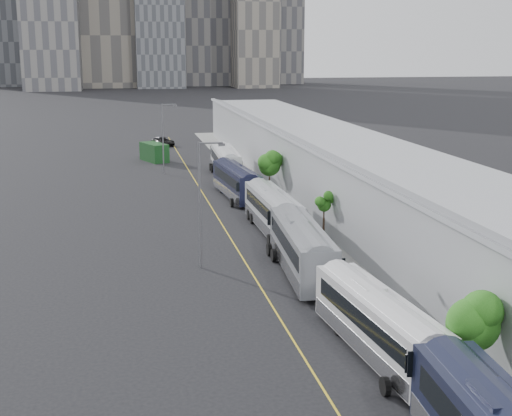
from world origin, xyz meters
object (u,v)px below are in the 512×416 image
object	(u,v)px
bus_2	(378,329)
street_lamp_far	(164,134)
bus_3	(302,252)
street_lamp_near	(202,197)
bus_5	(236,184)
bus_6	(225,164)
bus_4	(273,214)
suv	(163,141)
shipping_container	(154,152)

from	to	relation	value
bus_2	street_lamp_far	world-z (taller)	street_lamp_far
bus_3	bus_2	bearing A→B (deg)	-84.54
bus_3	street_lamp_near	world-z (taller)	street_lamp_near
bus_2	bus_5	world-z (taller)	bus_5
bus_3	bus_6	xyz separation A→B (m)	(0.67, 41.81, -0.04)
bus_5	street_lamp_far	bearing A→B (deg)	106.60
bus_2	bus_4	size ratio (longest dim) A/B	0.96
street_lamp_far	bus_4	bearing A→B (deg)	-76.98
bus_2	bus_3	xyz separation A→B (m)	(-0.41, 14.70, 0.13)
bus_3	bus_5	xyz separation A→B (m)	(-0.18, 28.04, -0.11)
street_lamp_far	suv	distance (m)	28.91
suv	street_lamp_near	bearing A→B (deg)	-112.94
bus_2	street_lamp_far	size ratio (longest dim) A/B	1.35
bus_2	street_lamp_near	distance (m)	19.53
street_lamp_far	bus_5	bearing A→B (deg)	-68.64
street_lamp_far	shipping_container	xyz separation A→B (m)	(-0.81, 11.35, -4.00)
bus_2	bus_4	world-z (taller)	bus_4
bus_2	bus_4	distance (m)	27.41
bus_3	street_lamp_near	xyz separation A→B (m)	(-6.96, 2.94, 3.87)
shipping_container	suv	xyz separation A→B (m)	(2.47, 17.14, -0.61)
bus_6	bus_2	bearing A→B (deg)	-88.04
street_lamp_near	suv	bearing A→B (deg)	88.63
bus_3	suv	bearing A→B (deg)	97.93
bus_4	bus_6	xyz separation A→B (m)	(0.06, 29.11, 0.01)
bus_4	suv	xyz separation A→B (m)	(-5.88, 61.08, -0.88)
bus_2	street_lamp_far	xyz separation A→B (m)	(-7.34, 60.00, 3.81)
bus_4	bus_5	world-z (taller)	bus_4
bus_5	street_lamp_near	bearing A→B (deg)	-109.89
bus_5	bus_6	world-z (taller)	bus_6
bus_4	street_lamp_far	bearing A→B (deg)	102.19
bus_5	street_lamp_far	distance (m)	18.91
bus_5	suv	world-z (taller)	bus_5
suv	shipping_container	bearing A→B (deg)	-119.76
bus_2	suv	distance (m)	88.67
bus_3	bus_5	distance (m)	28.04
bus_6	street_lamp_near	bearing A→B (deg)	-98.89
bus_3	street_lamp_far	bearing A→B (deg)	102.54
bus_6	street_lamp_far	bearing A→B (deg)	157.57
street_lamp_far	shipping_container	distance (m)	12.06
bus_6	suv	bearing A→B (deg)	102.74
street_lamp_far	street_lamp_near	bearing A→B (deg)	-90.05
bus_2	bus_5	bearing A→B (deg)	86.16
street_lamp_near	suv	xyz separation A→B (m)	(1.70, 70.85, -4.80)
bus_2	shipping_container	size ratio (longest dim) A/B	2.28
shipping_container	street_lamp_far	bearing A→B (deg)	-107.49
bus_4	suv	world-z (taller)	bus_4
bus_4	street_lamp_far	xyz separation A→B (m)	(-7.54, 32.59, 3.73)
bus_6	street_lamp_near	size ratio (longest dim) A/B	1.37
street_lamp_near	shipping_container	bearing A→B (deg)	90.82
street_lamp_near	shipping_container	size ratio (longest dim) A/B	1.76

